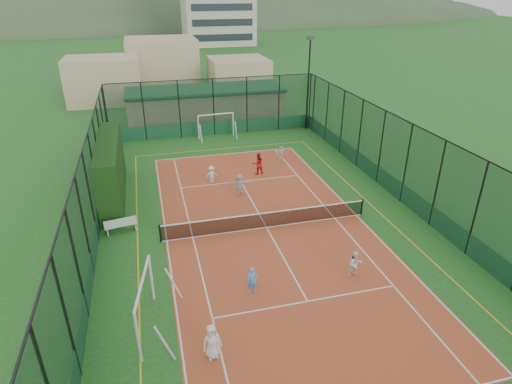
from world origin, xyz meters
TOP-DOWN VIEW (x-y plane):
  - ground at (0.00, 0.00)m, footprint 300.00×300.00m
  - court_slab at (0.00, 0.00)m, footprint 11.17×23.97m
  - tennis_net at (0.00, 0.00)m, footprint 11.67×0.12m
  - perimeter_fence at (0.00, 0.00)m, footprint 18.12×34.12m
  - floodlight_ne at (8.60, 16.60)m, footprint 0.60×0.26m
  - clubhouse at (0.00, 22.00)m, footprint 15.20×7.20m
  - distant_hills at (0.00, 150.00)m, footprint 200.00×60.00m
  - hedge_left at (-8.30, 6.22)m, footprint 1.27×8.45m
  - white_bench at (-7.80, 1.56)m, footprint 1.75×0.75m
  - futsal_goal_near at (-6.64, -6.24)m, footprint 3.59×1.60m
  - futsal_goal_far at (0.02, 16.23)m, footprint 3.31×1.21m
  - child_near_left at (-4.42, -8.35)m, footprint 0.76×0.56m
  - child_near_mid at (-2.13, -5.18)m, footprint 0.49×0.35m
  - child_near_right at (2.73, -5.28)m, footprint 0.69×0.56m
  - child_far_left at (-1.96, 6.79)m, footprint 0.79×0.49m
  - child_far_right at (3.84, 9.38)m, footprint 0.71×0.36m
  - child_far_back at (-0.52, 4.49)m, footprint 1.36×0.59m
  - coach at (1.48, 7.40)m, footprint 0.80×0.64m
  - tennis_balls at (0.27, 1.68)m, footprint 4.48×1.08m

SIDE VIEW (x-z plane):
  - ground at x=0.00m, z-range 0.00..0.00m
  - distant_hills at x=0.00m, z-range -12.00..12.00m
  - court_slab at x=0.00m, z-range 0.00..0.01m
  - tennis_balls at x=0.27m, z-range 0.01..0.08m
  - white_bench at x=-7.80m, z-range 0.00..0.95m
  - tennis_net at x=0.00m, z-range 0.00..1.06m
  - child_far_right at x=3.84m, z-range 0.01..1.17m
  - child_far_left at x=-1.96m, z-range 0.01..1.20m
  - child_near_mid at x=-2.13m, z-range 0.01..1.26m
  - child_near_right at x=2.73m, z-range 0.01..1.35m
  - child_far_back at x=-0.52m, z-range 0.01..1.43m
  - child_near_left at x=-4.42m, z-range 0.01..1.45m
  - coach at x=1.48m, z-range 0.01..1.59m
  - futsal_goal_far at x=0.02m, z-range 0.00..2.09m
  - futsal_goal_near at x=-6.64m, z-range 0.00..2.24m
  - clubhouse at x=0.00m, z-range 0.00..3.15m
  - hedge_left at x=-8.30m, z-range 0.00..3.70m
  - perimeter_fence at x=0.00m, z-range 0.00..5.00m
  - floodlight_ne at x=8.60m, z-range 0.00..8.25m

